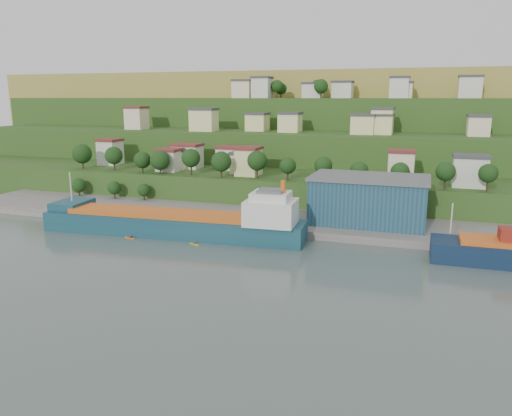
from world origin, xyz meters
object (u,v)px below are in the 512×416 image
at_px(warehouse, 369,199).
at_px(caravan, 75,205).
at_px(kayak_orange, 130,238).
at_px(cargo_ship_near, 180,225).

xyz_separation_m(warehouse, caravan, (-88.87, -8.79, -5.83)).
relative_size(warehouse, kayak_orange, 9.48).
distance_m(warehouse, caravan, 89.49).
height_order(cargo_ship_near, warehouse, cargo_ship_near).
height_order(warehouse, kayak_orange, warehouse).
distance_m(cargo_ship_near, warehouse, 51.08).
xyz_separation_m(cargo_ship_near, caravan, (-42.96, 12.92, -0.29)).
bearing_deg(cargo_ship_near, kayak_orange, -151.29).
distance_m(cargo_ship_near, kayak_orange, 13.09).
bearing_deg(caravan, warehouse, -12.41).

